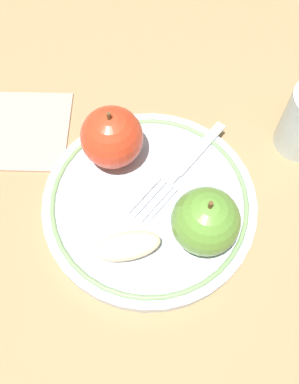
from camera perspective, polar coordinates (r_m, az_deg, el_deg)
ground_plane at (r=0.50m, az=0.63°, el=-3.89°), size 2.00×2.00×0.00m
plate at (r=0.50m, az=0.00°, el=-1.48°), size 0.25×0.25×0.02m
apple_red_whole at (r=0.45m, az=7.48°, el=-3.90°), size 0.07×0.07×0.08m
apple_second_whole at (r=0.49m, az=-5.04°, el=7.27°), size 0.07×0.07×0.08m
apple_slice_front at (r=0.46m, az=-2.97°, el=-7.21°), size 0.08×0.06×0.02m
fork at (r=0.51m, az=4.61°, el=3.45°), size 0.09×0.16×0.00m
napkin_folded at (r=0.59m, az=-17.88°, el=7.96°), size 0.17×0.15×0.01m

